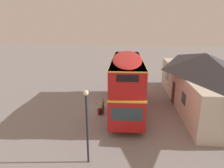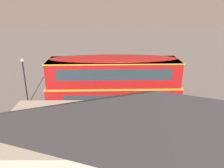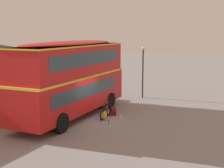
% 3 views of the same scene
% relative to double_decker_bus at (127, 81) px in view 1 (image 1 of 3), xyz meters
% --- Properties ---
extents(ground_plane, '(120.00, 120.00, 0.00)m').
position_rel_double_decker_bus_xyz_m(ground_plane, '(-0.34, -1.27, -2.64)').
color(ground_plane, gray).
extents(double_decker_bus, '(10.13, 2.91, 4.79)m').
position_rel_double_decker_bus_xyz_m(double_decker_bus, '(0.00, 0.00, 0.00)').
color(double_decker_bus, black).
rests_on(double_decker_bus, ground).
extents(touring_bicycle, '(1.77, 0.59, 1.04)m').
position_rel_double_decker_bus_xyz_m(touring_bicycle, '(0.59, -2.02, -2.27)').
color(touring_bicycle, black).
rests_on(touring_bicycle, ground).
extents(backpack_on_ground, '(0.40, 0.41, 0.58)m').
position_rel_double_decker_bus_xyz_m(backpack_on_ground, '(1.41, -2.17, -2.34)').
color(backpack_on_ground, maroon).
rests_on(backpack_on_ground, ground).
extents(water_bottle_clear_plastic, '(0.08, 0.08, 0.23)m').
position_rel_double_decker_bus_xyz_m(water_bottle_clear_plastic, '(1.01, -2.90, -2.53)').
color(water_bottle_clear_plastic, silver).
rests_on(water_bottle_clear_plastic, ground).
extents(water_bottle_green_metal, '(0.07, 0.07, 0.26)m').
position_rel_double_decker_bus_xyz_m(water_bottle_green_metal, '(-0.62, -2.87, -2.52)').
color(water_bottle_green_metal, green).
rests_on(water_bottle_green_metal, ground).
extents(pub_building, '(15.10, 5.76, 4.85)m').
position_rel_double_decker_bus_xyz_m(pub_building, '(-2.02, 7.01, -0.16)').
color(pub_building, beige).
rests_on(pub_building, ground).
extents(street_lamp, '(0.28, 0.28, 4.15)m').
position_rel_double_decker_bus_xyz_m(street_lamp, '(7.56, -1.81, -0.04)').
color(street_lamp, black).
rests_on(street_lamp, ground).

